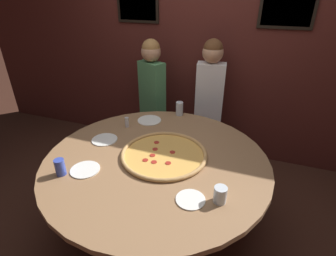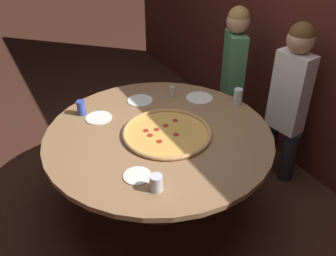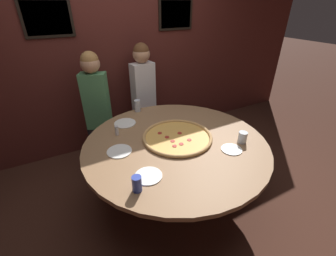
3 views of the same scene
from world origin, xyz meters
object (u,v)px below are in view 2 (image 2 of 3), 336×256
at_px(drink_cup_near_left, 156,183).
at_px(diner_centre_back, 233,71).
at_px(drink_cup_beside_pizza, 81,108).
at_px(white_plate_near_front, 199,98).
at_px(white_plate_right_side, 140,100).
at_px(white_plate_far_back, 137,176).
at_px(condiment_shaker, 173,92).
at_px(dining_table, 159,145).
at_px(giant_pizza, 167,133).
at_px(diner_far_right, 290,96).
at_px(drink_cup_far_right, 238,96).
at_px(white_plate_left_side, 99,118).

xyz_separation_m(drink_cup_near_left, diner_centre_back, (-1.04, 1.39, 0.02)).
bearing_deg(diner_centre_back, drink_cup_beside_pizza, 112.24).
xyz_separation_m(white_plate_near_front, white_plate_right_side, (-0.21, -0.48, 0.00)).
xyz_separation_m(white_plate_right_side, white_plate_far_back, (0.91, -0.45, 0.00)).
bearing_deg(drink_cup_beside_pizza, diner_centre_back, 87.65).
xyz_separation_m(white_plate_near_front, condiment_shaker, (-0.15, -0.19, 0.05)).
height_order(drink_cup_near_left, white_plate_far_back, drink_cup_near_left).
xyz_separation_m(white_plate_far_back, condiment_shaker, (-0.84, 0.74, 0.05)).
distance_m(dining_table, condiment_shaker, 0.62).
xyz_separation_m(condiment_shaker, diner_centre_back, (-0.04, 0.70, 0.03)).
height_order(dining_table, giant_pizza, giant_pizza).
bearing_deg(drink_cup_near_left, white_plate_right_side, 159.65).
distance_m(white_plate_near_front, condiment_shaker, 0.25).
height_order(condiment_shaker, diner_centre_back, diner_centre_back).
bearing_deg(white_plate_near_front, diner_far_right, 51.77).
xyz_separation_m(drink_cup_far_right, condiment_shaker, (-0.39, -0.43, -0.02)).
xyz_separation_m(drink_cup_near_left, white_plate_far_back, (-0.17, -0.05, -0.05)).
bearing_deg(diner_centre_back, white_plate_far_back, 145.87).
distance_m(drink_cup_beside_pizza, white_plate_left_side, 0.17).
bearing_deg(giant_pizza, white_plate_right_side, 175.54).
height_order(white_plate_right_side, condiment_shaker, condiment_shaker).
xyz_separation_m(white_plate_near_front, white_plate_far_back, (0.69, -0.93, 0.00)).
bearing_deg(giant_pizza, white_plate_near_front, 124.18).
bearing_deg(dining_table, diner_far_right, 82.24).
relative_size(drink_cup_near_left, drink_cup_beside_pizza, 0.89).
height_order(dining_table, drink_cup_far_right, drink_cup_far_right).
bearing_deg(drink_cup_far_right, diner_centre_back, 147.35).
xyz_separation_m(dining_table, drink_cup_beside_pizza, (-0.56, -0.42, 0.18)).
distance_m(drink_cup_beside_pizza, white_plate_right_side, 0.52).
relative_size(drink_cup_near_left, white_plate_left_side, 0.51).
bearing_deg(dining_table, white_plate_right_side, 169.95).
height_order(white_plate_left_side, white_plate_far_back, same).
distance_m(white_plate_right_side, diner_far_right, 1.29).
height_order(giant_pizza, drink_cup_far_right, drink_cup_far_right).
relative_size(drink_cup_beside_pizza, white_plate_far_back, 0.65).
distance_m(drink_cup_far_right, diner_far_right, 0.43).
distance_m(giant_pizza, white_plate_left_side, 0.60).
bearing_deg(diner_centre_back, giant_pizza, 142.24).
xyz_separation_m(diner_far_right, diner_centre_back, (-0.65, -0.10, -0.01)).
distance_m(white_plate_near_front, diner_far_right, 0.77).
relative_size(white_plate_near_front, white_plate_left_side, 1.10).
bearing_deg(condiment_shaker, white_plate_far_back, -41.49).
xyz_separation_m(giant_pizza, white_plate_left_side, (-0.47, -0.37, -0.01)).
xyz_separation_m(drink_cup_near_left, drink_cup_beside_pizza, (-1.11, -0.12, 0.01)).
bearing_deg(condiment_shaker, white_plate_near_front, 52.92).
distance_m(white_plate_right_side, condiment_shaker, 0.30).
relative_size(giant_pizza, white_plate_right_side, 3.09).
bearing_deg(giant_pizza, diner_far_right, 84.22).
relative_size(white_plate_right_side, diner_centre_back, 0.15).
distance_m(white_plate_far_back, diner_far_right, 1.55).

